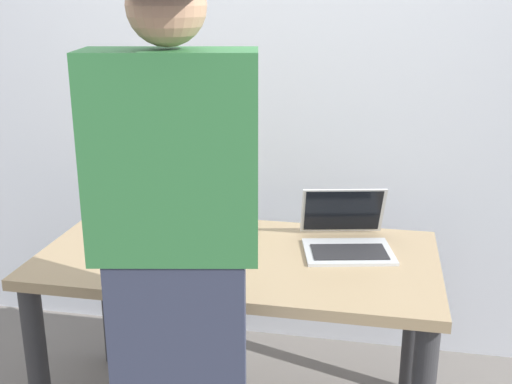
{
  "coord_description": "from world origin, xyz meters",
  "views": [
    {
      "loc": [
        0.5,
        -2.15,
        1.69
      ],
      "look_at": [
        0.07,
        0.0,
        0.99
      ],
      "focal_mm": 44.51,
      "sensor_mm": 36.0,
      "label": 1
    }
  ],
  "objects_px": {
    "laptop": "(346,236)",
    "beer_bottle_green": "(241,207)",
    "person_figure": "(177,278)",
    "beer_bottle_brown": "(222,210)",
    "beer_bottle_amber": "(220,200)"
  },
  "relations": [
    {
      "from": "person_figure",
      "to": "laptop",
      "type": "bearing_deg",
      "value": 59.87
    },
    {
      "from": "beer_bottle_green",
      "to": "person_figure",
      "type": "bearing_deg",
      "value": -90.46
    },
    {
      "from": "laptop",
      "to": "beer_bottle_green",
      "type": "bearing_deg",
      "value": 173.19
    },
    {
      "from": "beer_bottle_green",
      "to": "beer_bottle_brown",
      "type": "bearing_deg",
      "value": -159.53
    },
    {
      "from": "beer_bottle_green",
      "to": "person_figure",
      "type": "height_order",
      "value": "person_figure"
    },
    {
      "from": "laptop",
      "to": "beer_bottle_green",
      "type": "height_order",
      "value": "beer_bottle_green"
    },
    {
      "from": "laptop",
      "to": "beer_bottle_brown",
      "type": "height_order",
      "value": "beer_bottle_brown"
    },
    {
      "from": "person_figure",
      "to": "beer_bottle_amber",
      "type": "bearing_deg",
      "value": 96.37
    },
    {
      "from": "beer_bottle_green",
      "to": "beer_bottle_amber",
      "type": "bearing_deg",
      "value": 150.84
    },
    {
      "from": "laptop",
      "to": "person_figure",
      "type": "xyz_separation_m",
      "value": [
        -0.43,
        -0.75,
        0.13
      ]
    },
    {
      "from": "beer_bottle_green",
      "to": "beer_bottle_amber",
      "type": "relative_size",
      "value": 0.97
    },
    {
      "from": "beer_bottle_amber",
      "to": "beer_bottle_green",
      "type": "bearing_deg",
      "value": -29.16
    },
    {
      "from": "beer_bottle_green",
      "to": "person_figure",
      "type": "relative_size",
      "value": 0.17
    },
    {
      "from": "beer_bottle_amber",
      "to": "person_figure",
      "type": "relative_size",
      "value": 0.18
    },
    {
      "from": "beer_bottle_brown",
      "to": "beer_bottle_amber",
      "type": "distance_m",
      "value": 0.09
    }
  ]
}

